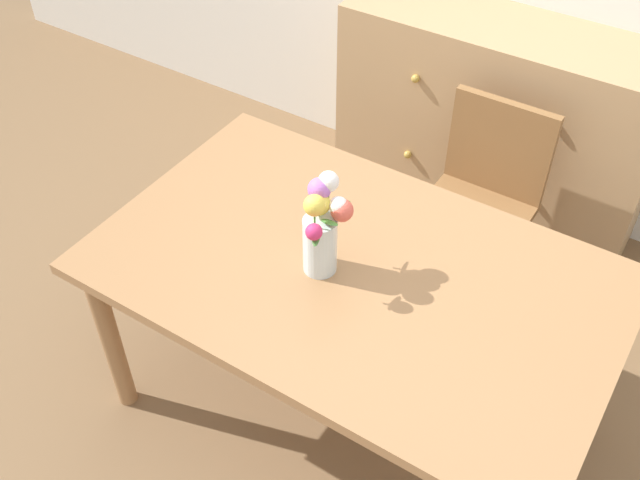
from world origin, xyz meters
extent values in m
plane|color=brown|center=(0.00, 0.00, 0.00)|extent=(12.00, 12.00, 0.00)
cube|color=#9E7047|center=(0.00, 0.00, 0.75)|extent=(1.65, 1.02, 0.04)
cylinder|color=#9E7047|center=(-0.74, -0.43, 0.36)|extent=(0.07, 0.07, 0.73)
cylinder|color=#9E7047|center=(-0.74, 0.43, 0.36)|extent=(0.07, 0.07, 0.73)
cylinder|color=#9E7047|center=(0.74, 0.43, 0.36)|extent=(0.07, 0.07, 0.73)
cube|color=olive|center=(0.10, 0.77, 0.46)|extent=(0.42, 0.42, 0.04)
cylinder|color=olive|center=(0.28, 0.59, 0.22)|extent=(0.04, 0.04, 0.44)
cylinder|color=olive|center=(-0.08, 0.59, 0.22)|extent=(0.04, 0.04, 0.44)
cylinder|color=olive|center=(0.28, 0.95, 0.22)|extent=(0.04, 0.04, 0.44)
cylinder|color=olive|center=(-0.08, 0.95, 0.22)|extent=(0.04, 0.04, 0.44)
cube|color=olive|center=(0.10, 0.96, 0.69)|extent=(0.42, 0.04, 0.42)
cube|color=tan|center=(-0.05, 1.33, 0.50)|extent=(1.40, 0.44, 1.00)
sphere|color=#B7933D|center=(-0.35, 1.10, 0.78)|extent=(0.04, 0.04, 0.04)
sphere|color=#B7933D|center=(0.25, 1.10, 0.78)|extent=(0.04, 0.04, 0.04)
sphere|color=#B7933D|center=(-0.35, 1.10, 0.38)|extent=(0.04, 0.04, 0.04)
sphere|color=#B7933D|center=(0.25, 1.10, 0.38)|extent=(0.04, 0.04, 0.04)
cylinder|color=silver|center=(-0.09, -0.06, 0.87)|extent=(0.11, 0.11, 0.20)
sphere|color=white|center=(-0.05, -0.02, 1.01)|extent=(0.06, 0.06, 0.06)
cylinder|color=#478438|center=(-0.05, -0.02, 0.99)|extent=(0.01, 0.01, 0.06)
sphere|color=#EFD14C|center=(-0.11, -0.04, 1.01)|extent=(0.07, 0.07, 0.07)
cylinder|color=#478438|center=(-0.11, -0.04, 0.99)|extent=(0.01, 0.01, 0.06)
sphere|color=#E55B4C|center=(-0.04, -0.01, 1.00)|extent=(0.07, 0.07, 0.07)
cylinder|color=#478438|center=(-0.04, -0.01, 0.98)|extent=(0.01, 0.01, 0.04)
sphere|color=#D12D66|center=(-0.06, -0.14, 1.00)|extent=(0.05, 0.05, 0.05)
cylinder|color=#478438|center=(-0.06, -0.14, 0.98)|extent=(0.01, 0.01, 0.05)
sphere|color=#B266C6|center=(-0.12, -0.02, 1.05)|extent=(0.07, 0.07, 0.07)
cylinder|color=#478438|center=(-0.12, -0.02, 1.00)|extent=(0.01, 0.01, 0.09)
sphere|color=white|center=(-0.10, 0.01, 1.07)|extent=(0.06, 0.06, 0.06)
cylinder|color=#478438|center=(-0.10, 0.01, 1.01)|extent=(0.01, 0.01, 0.11)
sphere|color=#EFD14C|center=(-0.09, -0.09, 1.05)|extent=(0.07, 0.07, 0.07)
cylinder|color=#478438|center=(-0.09, -0.09, 1.01)|extent=(0.01, 0.01, 0.10)
ellipsoid|color=#478438|center=(-0.13, 0.01, 1.00)|extent=(0.05, 0.07, 0.03)
ellipsoid|color=#478438|center=(-0.06, 0.01, 1.01)|extent=(0.05, 0.07, 0.04)
ellipsoid|color=#478438|center=(-0.06, -0.13, 0.98)|extent=(0.05, 0.07, 0.03)
ellipsoid|color=#478438|center=(-0.05, -0.07, 0.99)|extent=(0.07, 0.04, 0.03)
camera|label=1|loc=(0.78, -1.42, 2.42)|focal=41.29mm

